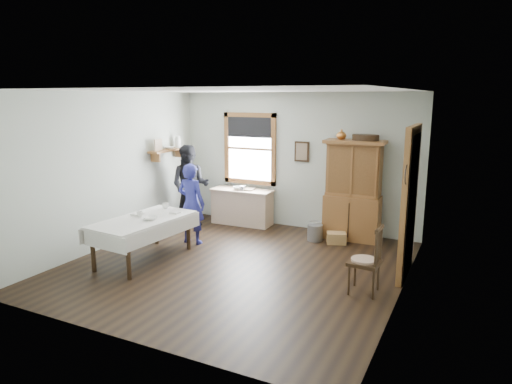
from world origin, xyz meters
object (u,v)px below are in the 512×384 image
Objects in this scene: work_counter at (242,207)px; spindle_chair at (365,259)px; wicker_basket at (336,238)px; china_hutch at (353,191)px; dining_table at (144,239)px; pail at (315,233)px; woman_blue at (191,207)px; figure_dark at (190,189)px.

work_counter is 3.84m from spindle_chair.
china_hutch is at bearing 66.56° from wicker_basket.
work_counter is at bearing 146.76° from spindle_chair.
work_counter is at bearing 80.58° from dining_table.
wicker_basket is (-0.94, 1.90, -0.37)m from spindle_chair.
dining_table reaches higher than pail.
pail is 0.22× the size of woman_blue.
wicker_basket is (0.41, 0.01, -0.05)m from pail.
dining_table is at bearing -96.87° from figure_dark.
dining_table is (-2.74, -2.59, -0.58)m from china_hutch.
woman_blue is at bearing -150.44° from pail.
china_hutch reaches higher than dining_table.
dining_table is at bearing -139.42° from wicker_basket.
woman_blue is (-1.96, -1.11, 0.53)m from pail.
woman_blue is (-0.23, -1.51, 0.31)m from work_counter.
figure_dark is at bearing -176.84° from wicker_basket.
dining_table is 1.12× the size of figure_dark.
dining_table is 1.15m from woman_blue.
spindle_chair reaches higher than work_counter.
dining_table is 3.39m from wicker_basket.
wicker_basket is 0.22× the size of figure_dark.
china_hutch is 3.26m from figure_dark.
figure_dark reaches higher than pail.
spindle_chair is at bearing 166.49° from woman_blue.
china_hutch is at bearing 111.98° from spindle_chair.
pail is (1.74, -0.40, -0.22)m from work_counter.
work_counter is 2.19m from wicker_basket.
china_hutch is 2.96m from woman_blue.
china_hutch is at bearing -1.96° from work_counter.
woman_blue is at bearing 79.33° from dining_table.
woman_blue reaches higher than spindle_chair.
work_counter is 2.38m from china_hutch.
china_hutch reaches higher than wicker_basket.
woman_blue is (-2.37, -1.12, 0.58)m from wicker_basket.
china_hutch is (2.31, -0.00, 0.56)m from work_counter.
work_counter reaches higher than pail.
work_counter is 0.83× the size of figure_dark.
dining_table is at bearing -171.66° from spindle_chair.
wicker_basket is (2.57, 2.20, -0.25)m from dining_table.
work_counter is 0.74× the size of dining_table.
woman_blue is 0.88× the size of figure_dark.
woman_blue is (-3.31, 0.78, 0.20)m from spindle_chair.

